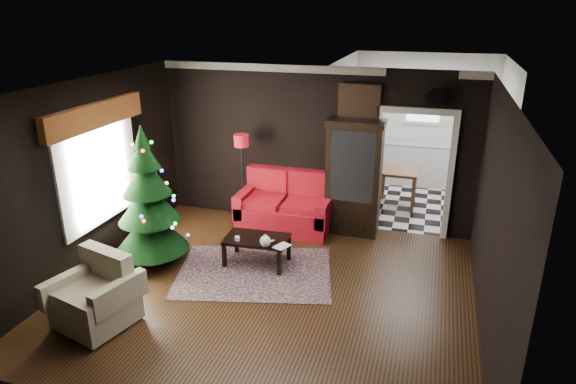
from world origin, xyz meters
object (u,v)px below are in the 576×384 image
(christmas_tree, at_px, (148,199))
(teapot, at_px, (265,241))
(kitchen_table, at_px, (398,188))
(loveseat, at_px, (285,202))
(wall_clock, at_px, (436,97))
(curio_cabinet, at_px, (354,180))
(coffee_table, at_px, (257,250))
(floor_lamp, at_px, (243,179))
(armchair, at_px, (94,292))

(christmas_tree, relative_size, teapot, 11.34)
(christmas_tree, height_order, kitchen_table, christmas_tree)
(teapot, bearing_deg, kitchen_table, 63.41)
(loveseat, xyz_separation_m, wall_clock, (2.35, 0.40, 1.88))
(teapot, bearing_deg, wall_clock, 42.41)
(curio_cabinet, height_order, coffee_table, curio_cabinet)
(floor_lamp, height_order, armchair, floor_lamp)
(coffee_table, bearing_deg, teapot, -46.25)
(teapot, bearing_deg, armchair, -130.95)
(armchair, bearing_deg, christmas_tree, 111.63)
(christmas_tree, bearing_deg, armchair, -83.46)
(coffee_table, relative_size, kitchen_table, 1.26)
(floor_lamp, distance_m, armchair, 3.53)
(loveseat, xyz_separation_m, floor_lamp, (-0.81, 0.07, 0.33))
(curio_cabinet, distance_m, christmas_tree, 3.37)
(wall_clock, bearing_deg, kitchen_table, 113.75)
(loveseat, bearing_deg, coffee_table, -91.42)
(curio_cabinet, xyz_separation_m, christmas_tree, (-2.73, -1.98, 0.10))
(floor_lamp, xyz_separation_m, armchair, (-0.58, -3.46, -0.37))
(armchair, height_order, coffee_table, armchair)
(curio_cabinet, relative_size, armchair, 2.21)
(coffee_table, relative_size, teapot, 5.13)
(curio_cabinet, distance_m, coffee_table, 2.10)
(floor_lamp, height_order, kitchen_table, floor_lamp)
(wall_clock, bearing_deg, curio_cabinet, -171.47)
(loveseat, distance_m, armchair, 3.67)
(loveseat, xyz_separation_m, christmas_tree, (-1.58, -1.76, 0.55))
(kitchen_table, bearing_deg, loveseat, -137.49)
(floor_lamp, relative_size, teapot, 8.83)
(christmas_tree, distance_m, coffee_table, 1.80)
(curio_cabinet, bearing_deg, wall_clock, 8.53)
(curio_cabinet, xyz_separation_m, armchair, (-2.54, -3.62, -0.49))
(loveseat, distance_m, curio_cabinet, 1.25)
(christmas_tree, xyz_separation_m, coffee_table, (1.55, 0.41, -0.83))
(loveseat, bearing_deg, teapot, -83.36)
(loveseat, height_order, floor_lamp, floor_lamp)
(teapot, bearing_deg, loveseat, 96.64)
(curio_cabinet, bearing_deg, teapot, -118.24)
(loveseat, height_order, coffee_table, loveseat)
(wall_clock, distance_m, kitchen_table, 2.43)
(kitchen_table, bearing_deg, coffee_table, -121.42)
(armchair, height_order, kitchen_table, armchair)
(coffee_table, distance_m, wall_clock, 3.66)
(floor_lamp, xyz_separation_m, christmas_tree, (-0.77, -1.83, 0.22))
(floor_lamp, relative_size, christmas_tree, 0.78)
(kitchen_table, bearing_deg, armchair, -122.32)
(armchair, xyz_separation_m, coffee_table, (1.36, 2.04, -0.24))
(loveseat, xyz_separation_m, teapot, (0.18, -1.58, 0.02))
(kitchen_table, bearing_deg, christmas_tree, -134.74)
(loveseat, relative_size, teapot, 9.23)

